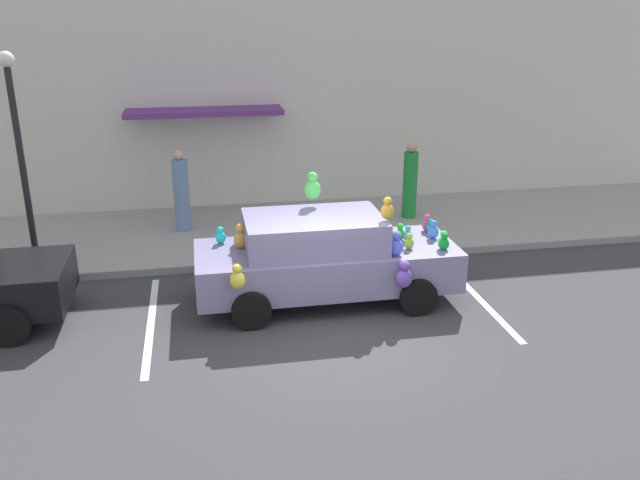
# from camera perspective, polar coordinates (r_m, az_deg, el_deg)

# --- Properties ---
(ground_plane) EXTENTS (60.00, 60.00, 0.00)m
(ground_plane) POSITION_cam_1_polar(r_m,az_deg,el_deg) (10.46, 1.03, -8.28)
(ground_plane) COLOR #38383A
(sidewalk) EXTENTS (24.00, 4.00, 0.15)m
(sidewalk) POSITION_cam_1_polar(r_m,az_deg,el_deg) (14.97, -2.84, 0.86)
(sidewalk) COLOR gray
(sidewalk) RESTS_ON ground
(storefront_building) EXTENTS (24.00, 1.25, 6.40)m
(storefront_building) POSITION_cam_1_polar(r_m,az_deg,el_deg) (16.38, -4.16, 13.67)
(storefront_building) COLOR beige
(storefront_building) RESTS_ON ground
(parking_stripe_front) EXTENTS (0.12, 3.60, 0.01)m
(parking_stripe_front) POSITION_cam_1_polar(r_m,az_deg,el_deg) (12.14, 13.32, -4.70)
(parking_stripe_front) COLOR silver
(parking_stripe_front) RESTS_ON ground
(parking_stripe_rear) EXTENTS (0.12, 3.60, 0.01)m
(parking_stripe_rear) POSITION_cam_1_polar(r_m,az_deg,el_deg) (11.22, -14.36, -6.90)
(parking_stripe_rear) COLOR silver
(parking_stripe_rear) RESTS_ON ground
(plush_covered_car) EXTENTS (4.46, 2.01, 2.15)m
(plush_covered_car) POSITION_cam_1_polar(r_m,az_deg,el_deg) (11.35, 0.36, -1.49)
(plush_covered_car) COLOR slate
(plush_covered_car) RESTS_ON ground
(teddy_bear_on_sidewalk) EXTENTS (0.29, 0.24, 0.55)m
(teddy_bear_on_sidewalk) POSITION_cam_1_polar(r_m,az_deg,el_deg) (13.71, 2.29, 0.53)
(teddy_bear_on_sidewalk) COLOR beige
(teddy_bear_on_sidewalk) RESTS_ON sidewalk
(street_lamp_post) EXTENTS (0.28, 0.28, 4.00)m
(street_lamp_post) POSITION_cam_1_polar(r_m,az_deg,el_deg) (13.13, -24.55, 7.78)
(street_lamp_post) COLOR black
(street_lamp_post) RESTS_ON sidewalk
(pedestrian_near_shopfront) EXTENTS (0.34, 0.34, 1.80)m
(pedestrian_near_shopfront) POSITION_cam_1_polar(r_m,az_deg,el_deg) (14.81, -11.85, 3.94)
(pedestrian_near_shopfront) COLOR #6883AA
(pedestrian_near_shopfront) RESTS_ON sidewalk
(pedestrian_walking_past) EXTENTS (0.33, 0.33, 1.81)m
(pedestrian_walking_past) POSITION_cam_1_polar(r_m,az_deg,el_deg) (15.55, 7.77, 5.01)
(pedestrian_walking_past) COLOR #208735
(pedestrian_walking_past) RESTS_ON sidewalk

